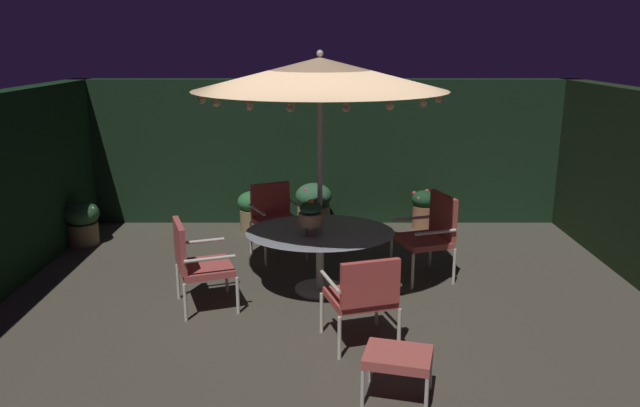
{
  "coord_description": "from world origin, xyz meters",
  "views": [
    {
      "loc": [
        -0.09,
        -6.34,
        2.79
      ],
      "look_at": [
        -0.09,
        0.4,
        1.0
      ],
      "focal_mm": 34.36,
      "sensor_mm": 36.0,
      "label": 1
    }
  ],
  "objects_px": {
    "patio_umbrella": "(320,74)",
    "patio_chair_northeast": "(275,214)",
    "centerpiece_planter": "(311,215)",
    "potted_plant_left_far": "(82,221)",
    "patio_dining_table": "(320,240)",
    "patio_chair_east": "(196,259)",
    "potted_plant_right_far": "(424,208)",
    "potted_plant_back_left": "(314,205)",
    "patio_chair_north": "(431,231)",
    "potted_plant_back_right": "(252,210)",
    "patio_chair_southeast": "(363,293)",
    "ottoman_footrest": "(398,359)"
  },
  "relations": [
    {
      "from": "patio_chair_northeast",
      "to": "potted_plant_back_left",
      "type": "xyz_separation_m",
      "value": [
        0.5,
        1.15,
        -0.18
      ]
    },
    {
      "from": "patio_umbrella",
      "to": "potted_plant_right_far",
      "type": "xyz_separation_m",
      "value": [
        1.59,
        2.46,
        -2.13
      ]
    },
    {
      "from": "patio_dining_table",
      "to": "patio_chair_northeast",
      "type": "bearing_deg",
      "value": 115.37
    },
    {
      "from": "patio_chair_northeast",
      "to": "potted_plant_back_left",
      "type": "relative_size",
      "value": 1.32
    },
    {
      "from": "centerpiece_planter",
      "to": "ottoman_footrest",
      "type": "bearing_deg",
      "value": -70.52
    },
    {
      "from": "patio_chair_northeast",
      "to": "potted_plant_left_far",
      "type": "height_order",
      "value": "patio_chair_northeast"
    },
    {
      "from": "centerpiece_planter",
      "to": "patio_chair_northeast",
      "type": "distance_m",
      "value": 1.58
    },
    {
      "from": "patio_dining_table",
      "to": "ottoman_footrest",
      "type": "height_order",
      "value": "patio_dining_table"
    },
    {
      "from": "patio_chair_east",
      "to": "potted_plant_back_right",
      "type": "distance_m",
      "value": 2.8
    },
    {
      "from": "centerpiece_planter",
      "to": "patio_chair_east",
      "type": "xyz_separation_m",
      "value": [
        -1.22,
        -0.29,
        -0.41
      ]
    },
    {
      "from": "potted_plant_back_left",
      "to": "patio_chair_east",
      "type": "bearing_deg",
      "value": -113.07
    },
    {
      "from": "centerpiece_planter",
      "to": "patio_chair_northeast",
      "type": "xyz_separation_m",
      "value": [
        -0.5,
        1.45,
        -0.4
      ]
    },
    {
      "from": "patio_umbrella",
      "to": "patio_chair_northeast",
      "type": "xyz_separation_m",
      "value": [
        -0.6,
        1.26,
        -1.9
      ]
    },
    {
      "from": "patio_dining_table",
      "to": "patio_chair_north",
      "type": "xyz_separation_m",
      "value": [
        1.34,
        0.43,
        -0.02
      ]
    },
    {
      "from": "patio_dining_table",
      "to": "patio_umbrella",
      "type": "bearing_deg",
      "value": -46.0
    },
    {
      "from": "patio_dining_table",
      "to": "potted_plant_back_left",
      "type": "distance_m",
      "value": 2.42
    },
    {
      "from": "patio_dining_table",
      "to": "patio_chair_north",
      "type": "distance_m",
      "value": 1.41
    },
    {
      "from": "patio_chair_southeast",
      "to": "patio_umbrella",
      "type": "bearing_deg",
      "value": 106.78
    },
    {
      "from": "patio_dining_table",
      "to": "potted_plant_back_right",
      "type": "bearing_deg",
      "value": 113.94
    },
    {
      "from": "ottoman_footrest",
      "to": "potted_plant_left_far",
      "type": "xyz_separation_m",
      "value": [
        -3.98,
        3.89,
        -0.01
      ]
    },
    {
      "from": "potted_plant_right_far",
      "to": "potted_plant_left_far",
      "type": "bearing_deg",
      "value": -171.01
    },
    {
      "from": "patio_dining_table",
      "to": "ottoman_footrest",
      "type": "bearing_deg",
      "value": -74.34
    },
    {
      "from": "patio_umbrella",
      "to": "centerpiece_planter",
      "type": "height_order",
      "value": "patio_umbrella"
    },
    {
      "from": "patio_dining_table",
      "to": "potted_plant_back_right",
      "type": "distance_m",
      "value": 2.54
    },
    {
      "from": "potted_plant_right_far",
      "to": "potted_plant_back_left",
      "type": "relative_size",
      "value": 0.82
    },
    {
      "from": "centerpiece_planter",
      "to": "potted_plant_left_far",
      "type": "height_order",
      "value": "centerpiece_planter"
    },
    {
      "from": "centerpiece_planter",
      "to": "patio_chair_north",
      "type": "height_order",
      "value": "centerpiece_planter"
    },
    {
      "from": "patio_dining_table",
      "to": "patio_umbrella",
      "type": "height_order",
      "value": "patio_umbrella"
    },
    {
      "from": "patio_chair_northeast",
      "to": "potted_plant_left_far",
      "type": "distance_m",
      "value": 2.8
    },
    {
      "from": "patio_umbrella",
      "to": "patio_chair_northeast",
      "type": "height_order",
      "value": "patio_umbrella"
    },
    {
      "from": "patio_chair_southeast",
      "to": "patio_chair_northeast",
      "type": "bearing_deg",
      "value": 111.08
    },
    {
      "from": "centerpiece_planter",
      "to": "patio_chair_east",
      "type": "distance_m",
      "value": 1.32
    },
    {
      "from": "patio_chair_northeast",
      "to": "potted_plant_back_right",
      "type": "height_order",
      "value": "patio_chair_northeast"
    },
    {
      "from": "patio_dining_table",
      "to": "patio_umbrella",
      "type": "xyz_separation_m",
      "value": [
        0.0,
        -0.0,
        1.85
      ]
    },
    {
      "from": "patio_umbrella",
      "to": "potted_plant_left_far",
      "type": "xyz_separation_m",
      "value": [
        -3.36,
        1.68,
        -2.12
      ]
    },
    {
      "from": "patio_dining_table",
      "to": "patio_chair_southeast",
      "type": "height_order",
      "value": "patio_chair_southeast"
    },
    {
      "from": "patio_chair_northeast",
      "to": "patio_chair_east",
      "type": "bearing_deg",
      "value": -112.69
    },
    {
      "from": "patio_chair_north",
      "to": "patio_chair_east",
      "type": "height_order",
      "value": "patio_chair_north"
    },
    {
      "from": "patio_umbrella",
      "to": "potted_plant_right_far",
      "type": "distance_m",
      "value": 3.63
    },
    {
      "from": "patio_dining_table",
      "to": "potted_plant_right_far",
      "type": "xyz_separation_m",
      "value": [
        1.59,
        2.46,
        -0.28
      ]
    },
    {
      "from": "centerpiece_planter",
      "to": "patio_chair_southeast",
      "type": "height_order",
      "value": "centerpiece_planter"
    },
    {
      "from": "patio_chair_north",
      "to": "potted_plant_left_far",
      "type": "bearing_deg",
      "value": 165.12
    },
    {
      "from": "patio_dining_table",
      "to": "potted_plant_right_far",
      "type": "distance_m",
      "value": 2.95
    },
    {
      "from": "patio_chair_north",
      "to": "potted_plant_back_right",
      "type": "xyz_separation_m",
      "value": [
        -2.36,
        1.88,
        -0.25
      ]
    },
    {
      "from": "patio_chair_north",
      "to": "potted_plant_back_right",
      "type": "bearing_deg",
      "value": 141.54
    },
    {
      "from": "ottoman_footrest",
      "to": "patio_chair_east",
      "type": "bearing_deg",
      "value": 138.05
    },
    {
      "from": "patio_chair_east",
      "to": "potted_plant_right_far",
      "type": "bearing_deg",
      "value": 45.15
    },
    {
      "from": "patio_chair_north",
      "to": "potted_plant_back_left",
      "type": "relative_size",
      "value": 1.43
    },
    {
      "from": "centerpiece_planter",
      "to": "ottoman_footrest",
      "type": "relative_size",
      "value": 0.66
    },
    {
      "from": "potted_plant_left_far",
      "to": "potted_plant_back_left",
      "type": "height_order",
      "value": "potted_plant_back_left"
    }
  ]
}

